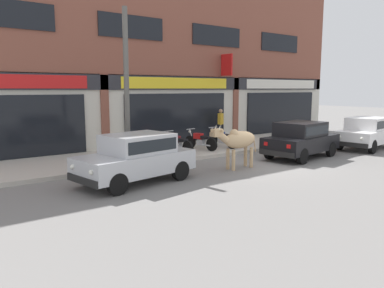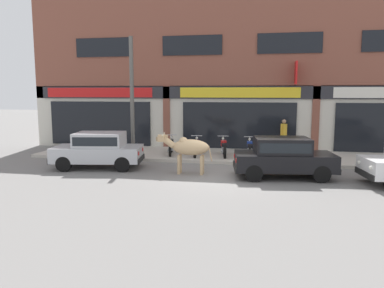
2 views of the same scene
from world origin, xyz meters
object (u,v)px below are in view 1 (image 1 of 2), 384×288
Objects in this scene: motorcycle_0 at (150,146)px; utility_pole at (127,88)px; motorcycle_2 at (201,141)px; cow at (238,140)px; car_0 at (367,131)px; motorcycle_3 at (222,139)px; car_2 at (136,156)px; motorcycle_1 at (178,144)px; pedestrian at (221,121)px; car_1 at (301,138)px.

utility_pole is at bearing -145.49° from motorcycle_0.
motorcycle_2 is (2.52, -0.01, 0.00)m from motorcycle_0.
cow is 0.57× the size of car_0.
motorcycle_3 is (1.18, -0.05, 0.00)m from motorcycle_2.
car_0 is 2.07× the size of motorcycle_3.
car_2 reaches higher than motorcycle_2.
car_2 is 4.55m from motorcycle_1.
pedestrian reaches higher than car_2.
motorcycle_1 is (-0.31, 3.27, -0.48)m from cow.
pedestrian is at bearing 23.15° from utility_pole.
car_1 is at bearing -92.87° from pedestrian.
motorcycle_2 is (0.99, 3.39, -0.48)m from cow.
motorcycle_3 is at bearing -129.32° from pedestrian.
car_2 reaches higher than motorcycle_1.
motorcycle_2 is 3.39m from pedestrian.
motorcycle_2 is at bearing 177.50° from motorcycle_3.
car_0 is at bearing -32.76° from motorcycle_3.
motorcycle_3 is 1.13× the size of pedestrian.
cow is 7.90m from car_0.
car_0 is 2.08× the size of motorcycle_1.
car_0 is 11.69m from car_2.
utility_pole reaches higher than motorcycle_1.
motorcycle_3 is (2.48, 0.06, 0.00)m from motorcycle_1.
car_0 is 6.97m from pedestrian.
utility_pole is (-10.92, 2.70, 2.01)m from car_0.
motorcycle_0 is at bearing 174.32° from motorcycle_1.
cow is 1.19× the size of motorcycle_3.
motorcycle_2 is 0.99× the size of motorcycle_3.
motorcycle_2 is (4.77, 3.03, -0.29)m from car_2.
car_1 is 2.07× the size of motorcycle_3.
motorcycle_1 is 1.30m from motorcycle_2.
motorcycle_1 is (-8.19, 3.61, -0.29)m from car_0.
car_0 is 1.00× the size of car_2.
cow is 1.20× the size of motorcycle_2.
cow is 6.47m from pedestrian.
cow is 4.25m from utility_pole.
cow is 4.01m from motorcycle_3.
pedestrian is at bearing 33.10° from car_2.
car_1 is 7.22m from utility_pole.
motorcycle_0 is 2.52m from motorcycle_2.
motorcycle_1 is at bearing -5.68° from motorcycle_0.
car_2 is (-3.78, 0.35, -0.19)m from cow.
motorcycle_0 is 0.34× the size of utility_pole.
cow is 1.20× the size of motorcycle_0.
cow is 3.80m from car_2.
cow is at bearing -123.09° from motorcycle_3.
car_2 is 2.10× the size of motorcycle_2.
car_2 is at bearing 176.59° from car_0.
cow is at bearing -65.69° from motorcycle_0.
cow is 1.19× the size of motorcycle_1.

